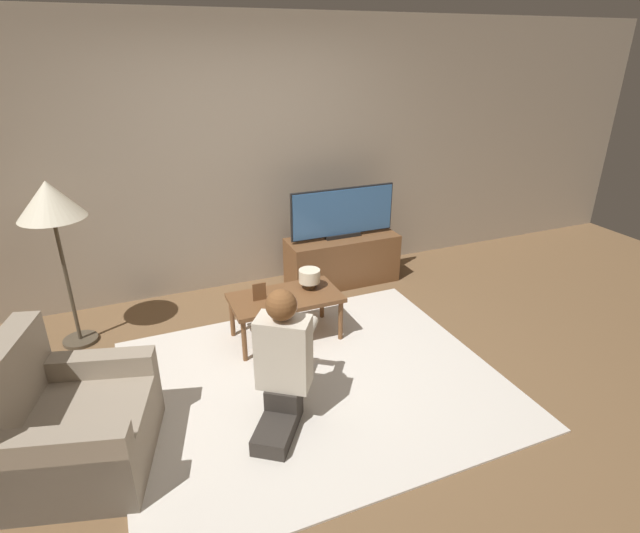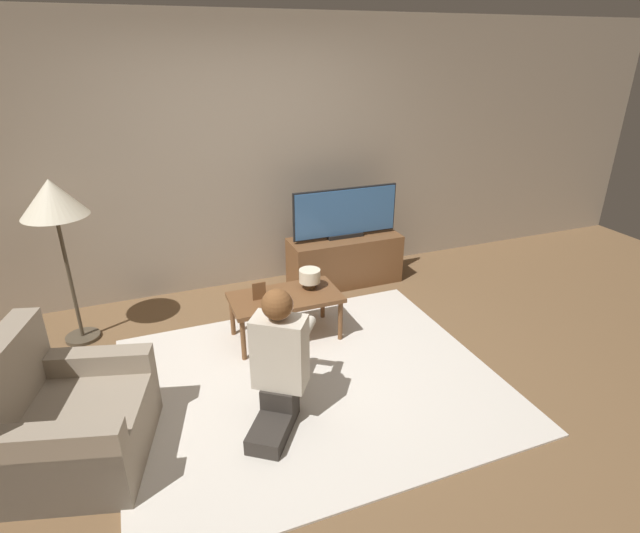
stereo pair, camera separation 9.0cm
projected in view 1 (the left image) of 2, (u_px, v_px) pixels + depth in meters
The scene contains 11 objects.
ground_plane at pixel (314, 383), 3.71m from camera, with size 10.00×10.00×0.00m, color brown.
wall_back at pixel (238, 159), 4.81m from camera, with size 10.00×0.06×2.60m.
rug at pixel (314, 382), 3.70m from camera, with size 2.69×2.24×0.02m.
tv_stand at pixel (342, 260), 5.20m from camera, with size 1.16×0.41×0.51m.
tv at pixel (343, 213), 4.99m from camera, with size 1.10×0.08×0.51m.
coffee_table at pixel (285, 301), 4.13m from camera, with size 0.91×0.48×0.41m.
floor_lamp at pixel (50, 206), 3.75m from camera, with size 0.50×0.50×1.39m.
armchair at pixel (70, 428), 2.89m from camera, with size 0.99×1.03×0.83m.
person_kneeling at pixel (283, 359), 3.17m from camera, with size 0.67×0.81×0.95m.
picture_frame at pixel (259, 292), 4.01m from camera, with size 0.11×0.01×0.15m.
table_lamp at pixel (309, 277), 4.20m from camera, with size 0.18×0.18×0.17m.
Camera 1 is at (-1.13, -2.82, 2.30)m, focal length 28.00 mm.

